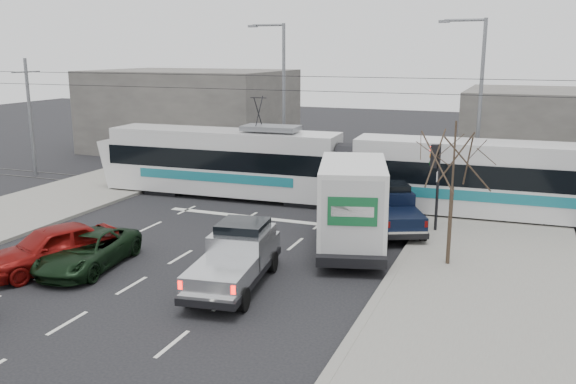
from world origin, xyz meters
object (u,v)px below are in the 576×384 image
(silver_pickup, at_px, (237,256))
(red_car, at_px, (52,247))
(street_lamp_far, at_px, (281,90))
(green_car, at_px, (88,251))
(traffic_signal, at_px, (435,169))
(box_truck, at_px, (352,205))
(bare_tree, at_px, (454,161))
(street_lamp_near, at_px, (477,98))
(tram, at_px, (346,169))
(navy_pickup, at_px, (393,209))

(silver_pickup, bearing_deg, red_car, -178.49)
(street_lamp_far, distance_m, green_car, 18.69)
(traffic_signal, xyz_separation_m, box_truck, (-2.60, -3.12, -1.04))
(traffic_signal, xyz_separation_m, green_car, (-10.56, -8.64, -2.11))
(bare_tree, height_order, green_car, bare_tree)
(silver_pickup, bearing_deg, traffic_signal, 49.82)
(bare_tree, height_order, street_lamp_far, street_lamp_far)
(street_lamp_near, xyz_separation_m, tram, (-5.50, -4.39, -3.29))
(box_truck, bearing_deg, navy_pickup, 55.74)
(silver_pickup, height_order, green_car, silver_pickup)
(street_lamp_far, height_order, silver_pickup, street_lamp_far)
(silver_pickup, bearing_deg, street_lamp_far, 99.55)
(street_lamp_near, distance_m, green_car, 20.27)
(bare_tree, relative_size, green_car, 1.11)
(green_car, bearing_deg, navy_pickup, 36.22)
(street_lamp_far, bearing_deg, traffic_signal, -41.72)
(street_lamp_near, bearing_deg, tram, -141.42)
(red_car, bearing_deg, silver_pickup, 33.82)
(street_lamp_near, relative_size, tram, 0.36)
(street_lamp_near, height_order, silver_pickup, street_lamp_near)
(bare_tree, distance_m, box_truck, 4.37)
(bare_tree, bearing_deg, street_lamp_far, 131.12)
(street_lamp_far, distance_m, navy_pickup, 13.91)
(street_lamp_near, distance_m, silver_pickup, 17.17)
(traffic_signal, xyz_separation_m, tram, (-4.66, 3.11, -0.91))
(traffic_signal, height_order, box_truck, traffic_signal)
(bare_tree, xyz_separation_m, street_lamp_far, (-11.79, 13.50, 1.32))
(street_lamp_far, height_order, navy_pickup, street_lamp_far)
(traffic_signal, height_order, tram, tram)
(box_truck, relative_size, green_car, 1.61)
(street_lamp_near, relative_size, navy_pickup, 1.87)
(traffic_signal, bearing_deg, street_lamp_far, 138.28)
(tram, distance_m, navy_pickup, 4.60)
(tram, bearing_deg, green_car, -119.16)
(tram, relative_size, box_truck, 3.48)
(green_car, bearing_deg, red_car, -159.80)
(navy_pickup, height_order, green_car, navy_pickup)
(bare_tree, xyz_separation_m, tram, (-5.79, 7.11, -1.97))
(street_lamp_near, bearing_deg, green_car, -125.23)
(street_lamp_far, xyz_separation_m, box_truck, (8.05, -12.62, -3.41))
(box_truck, height_order, green_car, box_truck)
(bare_tree, xyz_separation_m, green_car, (-11.69, -4.65, -3.17))
(navy_pickup, relative_size, red_car, 1.04)
(tram, height_order, red_car, tram)
(traffic_signal, bearing_deg, box_truck, -129.84)
(green_car, height_order, red_car, red_car)
(red_car, bearing_deg, box_truck, 58.15)
(bare_tree, relative_size, traffic_signal, 1.39)
(bare_tree, relative_size, street_lamp_far, 0.56)
(street_lamp_near, bearing_deg, traffic_signal, -96.41)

